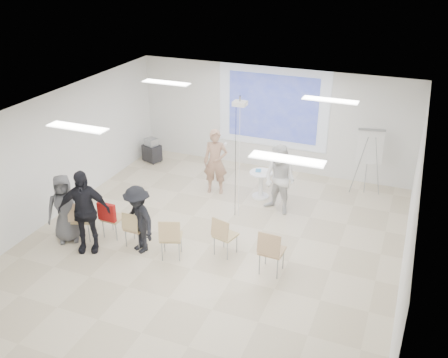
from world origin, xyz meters
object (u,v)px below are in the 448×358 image
at_px(player_right, 280,176).
at_px(audience_left, 83,206).
at_px(player_left, 216,158).
at_px(pedestal_table, 261,183).
at_px(chair_left_inner, 133,226).
at_px(audience_outer, 64,205).
at_px(chair_center, 170,236).
at_px(chair_right_inner, 223,234).
at_px(flipchart_easel, 370,147).
at_px(av_cart, 152,151).
at_px(chair_far_left, 81,217).
at_px(chair_left_mid, 111,216).
at_px(laptop, 136,226).
at_px(chair_right_far, 271,249).
at_px(audience_mid, 138,215).

distance_m(player_right, audience_left, 4.62).
bearing_deg(player_left, pedestal_table, -6.55).
xyz_separation_m(chair_left_inner, audience_outer, (-1.52, -0.31, 0.38)).
relative_size(chair_center, chair_right_inner, 1.05).
relative_size(chair_left_inner, audience_left, 0.40).
height_order(pedestal_table, flipchart_easel, flipchart_easel).
relative_size(chair_center, flipchart_easel, 0.53).
distance_m(audience_outer, av_cart, 4.66).
xyz_separation_m(player_left, audience_outer, (-2.14, -3.42, -0.10)).
xyz_separation_m(chair_far_left, flipchart_easel, (5.56, 4.68, 0.77)).
bearing_deg(audience_left, av_cart, 79.41).
distance_m(chair_left_mid, audience_left, 0.84).
bearing_deg(flipchart_easel, laptop, -145.04).
bearing_deg(chair_left_mid, chair_right_far, 1.73).
height_order(player_right, av_cart, player_right).
bearing_deg(chair_left_inner, chair_right_far, 4.33).
bearing_deg(chair_far_left, chair_center, -17.07).
bearing_deg(player_right, av_cart, -178.56).
relative_size(player_right, chair_center, 2.04).
distance_m(audience_left, audience_outer, 0.68).
relative_size(chair_far_left, audience_mid, 0.55).
relative_size(chair_right_inner, chair_right_far, 0.91).
relative_size(chair_right_far, audience_mid, 0.58).
bearing_deg(av_cart, chair_center, -36.90).
distance_m(chair_center, audience_mid, 0.83).
distance_m(chair_far_left, flipchart_easel, 7.31).
bearing_deg(audience_mid, av_cart, 143.38).
relative_size(pedestal_table, chair_left_inner, 0.87).
xyz_separation_m(player_right, flipchart_easel, (1.85, 1.81, 0.36)).
relative_size(chair_right_inner, audience_left, 0.42).
bearing_deg(audience_outer, pedestal_table, 11.41).
xyz_separation_m(player_right, laptop, (-2.48, -2.59, -0.51)).
bearing_deg(flipchart_easel, pedestal_table, -164.23).
distance_m(player_left, av_cart, 2.93).
relative_size(chair_left_inner, audience_outer, 0.48).
relative_size(chair_left_inner, av_cart, 1.16).
height_order(chair_far_left, flipchart_easel, flipchart_easel).
relative_size(chair_left_inner, laptop, 2.73).
relative_size(player_left, player_right, 1.02).
height_order(pedestal_table, chair_right_inner, chair_right_inner).
bearing_deg(laptop, chair_right_far, -177.43).
distance_m(chair_far_left, chair_right_far, 4.30).
bearing_deg(chair_left_mid, chair_left_inner, -10.36).
xyz_separation_m(chair_right_inner, audience_left, (-2.82, -0.87, 0.54)).
xyz_separation_m(chair_right_inner, audience_mid, (-1.75, -0.50, 0.33)).
bearing_deg(chair_right_inner, player_left, 130.15).
bearing_deg(laptop, player_right, -132.01).
distance_m(flipchart_easel, av_cart, 6.39).
xyz_separation_m(player_right, chair_far_left, (-3.72, -2.87, -0.40)).
xyz_separation_m(chair_center, flipchart_easel, (3.37, 4.62, 0.77)).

